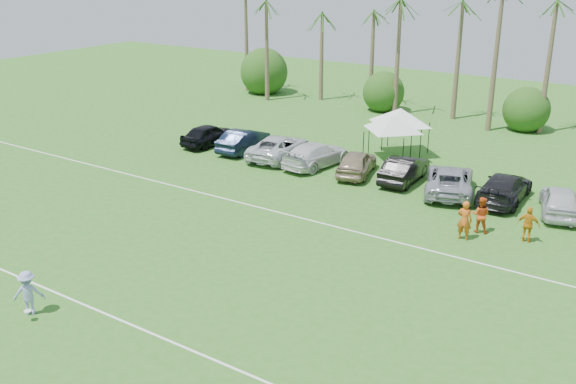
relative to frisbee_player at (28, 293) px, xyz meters
The scene contains 25 objects.
ground 2.51m from the frisbee_player, 11.77° to the right, with size 120.00×120.00×0.00m, color #2F661E.
field_lines 7.91m from the frisbee_player, 72.99° to the left, with size 80.00×12.10×0.01m.
palm_tree_0 42.89m from the frisbee_player, 117.70° to the left, with size 2.40×2.40×8.90m.
palm_tree_1 40.98m from the frisbee_player, 111.39° to the left, with size 2.40×2.40×9.90m.
palm_tree_4 38.14m from the frisbee_player, 92.59° to the left, with size 2.40×2.40×8.90m.
palm_tree_5 38.33m from the frisbee_player, 86.49° to the left, with size 2.40×2.40×9.90m.
palm_tree_6 38.95m from the frisbee_player, 80.47° to the left, with size 2.40×2.40×10.90m.
bush_tree_0 41.99m from the frisbee_player, 113.44° to the left, with size 4.00×4.00×4.00m.
bush_tree_1 38.71m from the frisbee_player, 95.48° to the left, with size 4.00×4.00×4.00m.
bush_tree_2 39.42m from the frisbee_player, 77.84° to the left, with size 4.00×4.00×4.00m.
sideline_player_a 19.23m from the frisbee_player, 54.17° to the left, with size 0.71×0.46×1.94m, color #CB5516.
sideline_player_b 20.47m from the frisbee_player, 55.37° to the left, with size 0.88×0.69×1.81m, color #D04A17.
sideline_player_c 21.89m from the frisbee_player, 50.74° to the left, with size 1.02×0.43×1.75m, color orange.
canopy_tent_left 25.61m from the frisbee_player, 83.25° to the left, with size 4.31×4.31×3.49m.
canopy_tent_right 26.84m from the frisbee_player, 83.73° to the left, with size 4.61×4.61×3.73m.
frisbee_player is the anchor object (origin of this frame).
parked_car_0 23.22m from the frisbee_player, 113.48° to the left, with size 1.81×4.50×1.53m, color black.
parked_car_1 22.38m from the frisbee_player, 106.36° to the left, with size 1.62×4.66×1.53m, color black.
parked_car_2 21.72m from the frisbee_player, 98.89° to the left, with size 2.55×5.52×1.53m, color silver.
parked_car_3 21.39m from the frisbee_player, 91.10° to the left, with size 2.15×5.29×1.53m, color silver.
parked_car_4 21.43m from the frisbee_player, 83.20° to the left, with size 1.81×4.50×1.53m, color gray.
parked_car_5 22.41m from the frisbee_player, 75.83° to the left, with size 1.62×4.66×1.53m, color black.
parked_car_6 22.92m from the frisbee_player, 68.41° to the left, with size 2.55×5.52×1.53m, color #999CA6.
parked_car_7 24.55m from the frisbee_player, 62.39° to the left, with size 2.15×5.29×1.53m, color black.
parked_car_8 25.75m from the frisbee_player, 56.20° to the left, with size 1.81×4.50×1.53m, color silver.
Camera 1 is at (17.44, -11.71, 12.69)m, focal length 40.00 mm.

